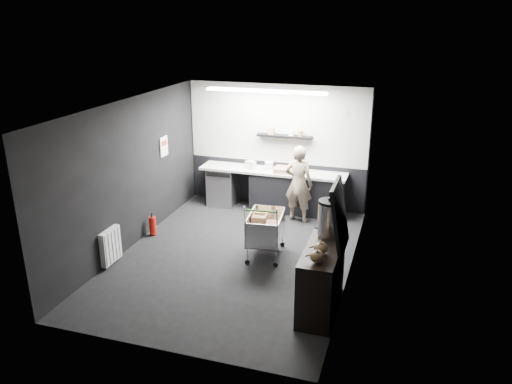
% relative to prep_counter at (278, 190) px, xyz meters
% --- Properties ---
extents(floor, '(5.50, 5.50, 0.00)m').
position_rel_prep_counter_xyz_m(floor, '(-0.14, -2.42, -0.46)').
color(floor, black).
rests_on(floor, ground).
extents(ceiling, '(5.50, 5.50, 0.00)m').
position_rel_prep_counter_xyz_m(ceiling, '(-0.14, -2.42, 2.24)').
color(ceiling, white).
rests_on(ceiling, wall_back).
extents(wall_back, '(5.50, 0.00, 5.50)m').
position_rel_prep_counter_xyz_m(wall_back, '(-0.14, 0.33, 0.89)').
color(wall_back, black).
rests_on(wall_back, floor).
extents(wall_front, '(5.50, 0.00, 5.50)m').
position_rel_prep_counter_xyz_m(wall_front, '(-0.14, -5.17, 0.89)').
color(wall_front, black).
rests_on(wall_front, floor).
extents(wall_left, '(0.00, 5.50, 5.50)m').
position_rel_prep_counter_xyz_m(wall_left, '(-2.14, -2.42, 0.89)').
color(wall_left, black).
rests_on(wall_left, floor).
extents(wall_right, '(0.00, 5.50, 5.50)m').
position_rel_prep_counter_xyz_m(wall_right, '(1.86, -2.42, 0.89)').
color(wall_right, black).
rests_on(wall_right, floor).
extents(kitchen_wall_panel, '(3.95, 0.02, 1.70)m').
position_rel_prep_counter_xyz_m(kitchen_wall_panel, '(-0.14, 0.31, 1.39)').
color(kitchen_wall_panel, beige).
rests_on(kitchen_wall_panel, wall_back).
extents(dado_panel, '(3.95, 0.02, 1.00)m').
position_rel_prep_counter_xyz_m(dado_panel, '(-0.14, 0.31, 0.04)').
color(dado_panel, black).
rests_on(dado_panel, wall_back).
extents(floating_shelf, '(1.20, 0.22, 0.04)m').
position_rel_prep_counter_xyz_m(floating_shelf, '(0.06, 0.20, 1.16)').
color(floating_shelf, black).
rests_on(floating_shelf, wall_back).
extents(wall_clock, '(0.20, 0.03, 0.20)m').
position_rel_prep_counter_xyz_m(wall_clock, '(1.26, 0.30, 1.69)').
color(wall_clock, silver).
rests_on(wall_clock, wall_back).
extents(poster, '(0.02, 0.30, 0.40)m').
position_rel_prep_counter_xyz_m(poster, '(-2.12, -1.12, 1.09)').
color(poster, white).
rests_on(poster, wall_left).
extents(poster_red_band, '(0.02, 0.22, 0.10)m').
position_rel_prep_counter_xyz_m(poster_red_band, '(-2.11, -1.12, 1.16)').
color(poster_red_band, red).
rests_on(poster_red_band, poster).
extents(radiator, '(0.10, 0.50, 0.60)m').
position_rel_prep_counter_xyz_m(radiator, '(-2.08, -3.32, -0.11)').
color(radiator, silver).
rests_on(radiator, wall_left).
extents(ceiling_strip, '(2.40, 0.20, 0.04)m').
position_rel_prep_counter_xyz_m(ceiling_strip, '(-0.14, -0.57, 2.21)').
color(ceiling_strip, white).
rests_on(ceiling_strip, ceiling).
extents(prep_counter, '(3.20, 0.61, 0.90)m').
position_rel_prep_counter_xyz_m(prep_counter, '(0.00, 0.00, 0.00)').
color(prep_counter, black).
rests_on(prep_counter, floor).
extents(person, '(0.63, 0.45, 1.61)m').
position_rel_prep_counter_xyz_m(person, '(0.55, -0.45, 0.35)').
color(person, beige).
rests_on(person, floor).
extents(shopping_cart, '(0.67, 1.02, 1.06)m').
position_rel_prep_counter_xyz_m(shopping_cart, '(0.35, -2.20, 0.05)').
color(shopping_cart, silver).
rests_on(shopping_cart, floor).
extents(sideboard, '(0.56, 1.30, 1.95)m').
position_rel_prep_counter_xyz_m(sideboard, '(1.61, -3.58, 0.16)').
color(sideboard, black).
rests_on(sideboard, floor).
extents(fire_extinguisher, '(0.13, 0.13, 0.44)m').
position_rel_prep_counter_xyz_m(fire_extinguisher, '(-1.99, -2.02, -0.24)').
color(fire_extinguisher, red).
rests_on(fire_extinguisher, floor).
extents(cardboard_box, '(0.52, 0.41, 0.10)m').
position_rel_prep_counter_xyz_m(cardboard_box, '(0.19, -0.05, 0.49)').
color(cardboard_box, '#977150').
rests_on(cardboard_box, prep_counter).
extents(pink_tub, '(0.18, 0.18, 0.18)m').
position_rel_prep_counter_xyz_m(pink_tub, '(-0.21, 0.00, 0.53)').
color(pink_tub, white).
rests_on(pink_tub, prep_counter).
extents(white_container, '(0.23, 0.20, 0.17)m').
position_rel_prep_counter_xyz_m(white_container, '(-0.62, -0.05, 0.53)').
color(white_container, silver).
rests_on(white_container, prep_counter).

